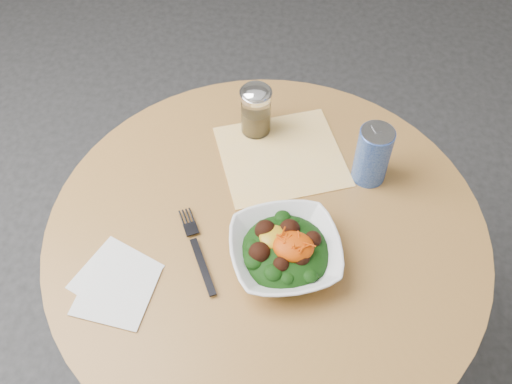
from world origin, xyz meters
TOP-DOWN VIEW (x-y plane):
  - ground at (0.00, 0.00)m, footprint 6.00×6.00m
  - table at (0.00, 0.00)m, footprint 0.90×0.90m
  - cloth_napkin at (0.01, 0.20)m, footprint 0.33×0.32m
  - paper_napkins at (-0.27, -0.16)m, footprint 0.18×0.20m
  - salad_bowl at (0.04, -0.07)m, footprint 0.26×0.26m
  - fork at (-0.13, -0.07)m, footprint 0.11×0.20m
  - spice_shaker at (-0.05, 0.27)m, footprint 0.07×0.07m
  - beverage_can at (0.21, 0.16)m, footprint 0.07×0.07m

SIDE VIEW (x-z plane):
  - ground at x=0.00m, z-range 0.00..0.00m
  - table at x=0.00m, z-range 0.18..0.93m
  - cloth_napkin at x=0.01m, z-range 0.75..0.75m
  - paper_napkins at x=-0.27m, z-range 0.75..0.75m
  - fork at x=-0.13m, z-range 0.75..0.76m
  - salad_bowl at x=0.04m, z-range 0.74..0.82m
  - spice_shaker at x=-0.05m, z-range 0.75..0.88m
  - beverage_can at x=0.21m, z-range 0.75..0.89m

